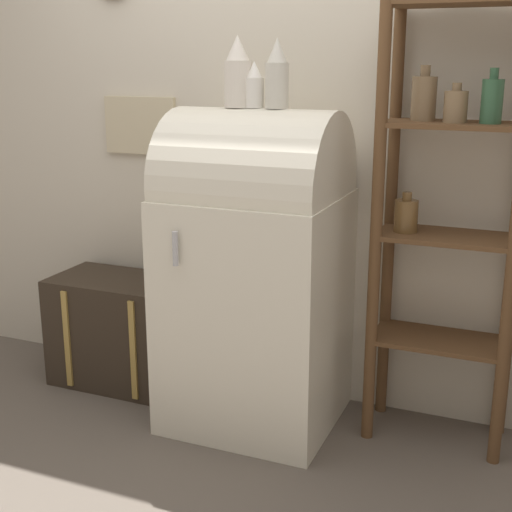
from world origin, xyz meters
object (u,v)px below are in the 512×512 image
(vase_left, at_px, (238,74))
(refrigerator, at_px, (255,266))
(vase_center, at_px, (254,86))
(vase_right, at_px, (277,76))
(suitcase_trunk, at_px, (123,331))

(vase_left, bearing_deg, refrigerator, -9.87)
(vase_center, height_order, vase_right, vase_right)
(vase_center, distance_m, vase_right, 0.11)
(suitcase_trunk, relative_size, vase_left, 2.36)
(vase_right, bearing_deg, refrigerator, -172.27)
(suitcase_trunk, distance_m, vase_center, 1.44)
(refrigerator, distance_m, vase_right, 0.82)
(suitcase_trunk, bearing_deg, vase_center, -5.87)
(suitcase_trunk, bearing_deg, vase_left, -6.58)
(vase_left, distance_m, vase_center, 0.09)
(refrigerator, relative_size, vase_right, 5.04)
(vase_left, xyz_separation_m, vase_center, (0.07, 0.00, -0.05))
(vase_left, height_order, vase_center, vase_left)
(suitcase_trunk, height_order, vase_center, vase_center)
(refrigerator, bearing_deg, vase_right, 7.73)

